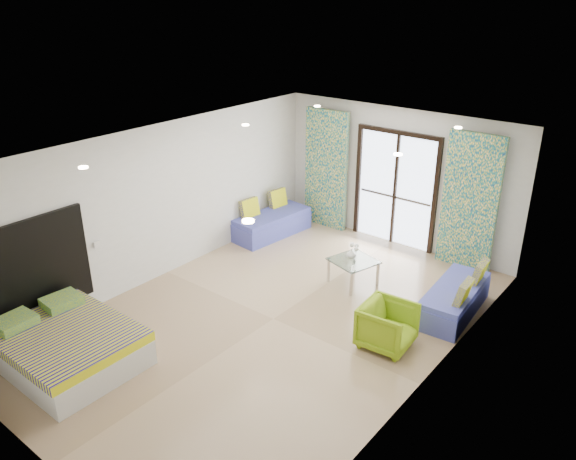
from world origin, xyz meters
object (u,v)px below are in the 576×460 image
Objects in this scene: daybed_left at (271,223)px; armchair at (388,324)px; daybed_right at (455,299)px; coffee_table at (353,263)px; bed at (68,346)px.

daybed_left reaches higher than armchair.
daybed_right is at bearing -19.92° from armchair.
coffee_table is at bearing -10.59° from daybed_left.
coffee_table is at bearing 67.11° from bed.
daybed_right is 1.79m from coffee_table.
coffee_table is (2.46, -0.73, 0.14)m from daybed_left.
armchair is at bearing -42.29° from coffee_table.
daybed_left is at bearing 97.23° from bed.
bed is 2.55× the size of armchair.
daybed_right reaches higher than armchair.
bed is 4.69m from coffee_table.
bed is at bearing 129.38° from armchair.
daybed_left is 1.04× the size of daybed_right.
coffee_table reaches higher than bed.
coffee_table is at bearing -177.74° from daybed_right.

